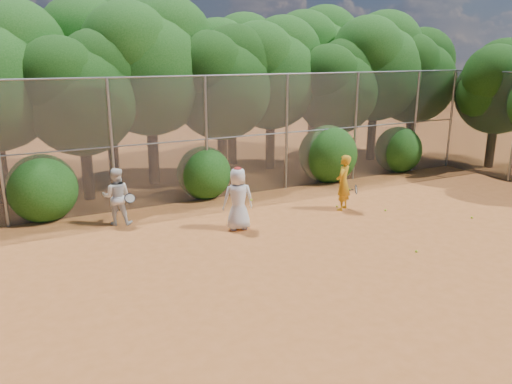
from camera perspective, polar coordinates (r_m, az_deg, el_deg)
ground at (r=12.17m, az=9.69°, el=-7.25°), size 80.00×80.00×0.00m
fence_back at (r=16.56m, az=-2.84°, el=6.46°), size 20.05×0.09×4.03m
tree_2 at (r=16.94m, az=-19.34°, el=11.05°), size 3.99×3.47×5.47m
tree_3 at (r=18.41m, az=-12.08°, el=14.40°), size 4.89×4.26×6.70m
tree_4 at (r=18.69m, az=-3.90°, el=12.75°), size 4.19×3.64×5.73m
tree_5 at (r=20.51m, az=1.78°, el=13.84°), size 4.51×3.92×6.17m
tree_6 at (r=21.03m, az=9.22°, el=12.11°), size 3.86×3.36×5.29m
tree_7 at (r=23.03m, az=13.60°, el=14.20°), size 4.77×4.14×6.53m
tree_8 at (r=24.16m, az=17.70°, el=12.85°), size 4.25×3.70×5.82m
tree_10 at (r=20.33m, az=-16.64°, el=14.84°), size 5.15×4.48×7.06m
tree_11 at (r=21.48m, az=-2.75°, el=14.22°), size 4.64×4.03×6.35m
tree_12 at (r=24.21m, az=6.71°, el=15.12°), size 5.02×4.37×6.88m
tree_13 at (r=23.04m, az=26.01°, el=11.06°), size 3.86×3.36×5.29m
bush_0 at (r=15.66m, az=-23.26°, el=0.73°), size 2.00×2.00×2.00m
bush_1 at (r=16.72m, az=-5.97°, el=2.46°), size 1.80×1.80×1.80m
bush_2 at (r=19.02m, az=8.22°, el=4.60°), size 2.20×2.20×2.20m
bush_3 at (r=21.24m, az=15.97°, el=4.90°), size 1.90×1.90×1.90m
player_yellow at (r=15.46m, az=9.94°, el=1.05°), size 0.86×0.68×1.72m
player_teen at (r=13.52m, az=-2.06°, el=-0.76°), size 0.94×0.71×1.75m
player_white at (r=14.46m, az=-15.64°, el=-0.50°), size 0.96×0.86×1.62m
ball_0 at (r=15.80m, az=14.57°, el=-2.01°), size 0.07×0.07×0.07m
ball_1 at (r=15.87m, az=9.25°, el=-1.62°), size 0.07×0.07×0.07m
ball_2 at (r=12.81m, az=17.85°, el=-6.46°), size 0.07×0.07×0.07m
ball_3 at (r=15.93m, az=23.44°, el=-2.68°), size 0.07×0.07×0.07m
ball_4 at (r=17.90m, az=10.69°, el=0.29°), size 0.07×0.07×0.07m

